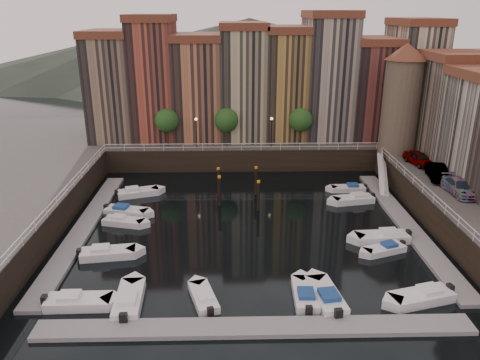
{
  "coord_description": "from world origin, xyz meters",
  "views": [
    {
      "loc": [
        -1.64,
        -43.47,
        20.65
      ],
      "look_at": [
        -0.51,
        4.0,
        3.24
      ],
      "focal_mm": 35.0,
      "sensor_mm": 36.0,
      "label": 1
    }
  ],
  "objects_px": {
    "mooring_pilings": "(238,188)",
    "boat_left_0": "(77,302)",
    "gangway": "(383,172)",
    "car_b": "(437,173)",
    "corner_tower": "(402,98)",
    "boat_left_1": "(107,253)",
    "car_c": "(459,188)",
    "boat_left_2": "(123,221)",
    "car_a": "(419,159)"
  },
  "relations": [
    {
      "from": "car_a",
      "to": "car_c",
      "type": "distance_m",
      "value": 9.4
    },
    {
      "from": "corner_tower",
      "to": "boat_left_0",
      "type": "distance_m",
      "value": 44.64
    },
    {
      "from": "boat_left_1",
      "to": "car_b",
      "type": "height_order",
      "value": "car_b"
    },
    {
      "from": "corner_tower",
      "to": "car_b",
      "type": "distance_m",
      "value": 12.13
    },
    {
      "from": "corner_tower",
      "to": "car_a",
      "type": "bearing_deg",
      "value": -79.48
    },
    {
      "from": "car_a",
      "to": "car_b",
      "type": "height_order",
      "value": "car_b"
    },
    {
      "from": "boat_left_1",
      "to": "car_a",
      "type": "relative_size",
      "value": 1.12
    },
    {
      "from": "boat_left_2",
      "to": "car_a",
      "type": "relative_size",
      "value": 0.99
    },
    {
      "from": "boat_left_1",
      "to": "car_b",
      "type": "distance_m",
      "value": 35.52
    },
    {
      "from": "car_c",
      "to": "boat_left_1",
      "type": "bearing_deg",
      "value": -170.97
    },
    {
      "from": "gangway",
      "to": "boat_left_0",
      "type": "relative_size",
      "value": 1.64
    },
    {
      "from": "corner_tower",
      "to": "gangway",
      "type": "xyz_separation_m",
      "value": [
        -2.9,
        -4.5,
        -8.28
      ]
    },
    {
      "from": "boat_left_1",
      "to": "boat_left_0",
      "type": "bearing_deg",
      "value": -100.54
    },
    {
      "from": "gangway",
      "to": "boat_left_2",
      "type": "xyz_separation_m",
      "value": [
        -29.63,
        -10.05,
        -1.57
      ]
    },
    {
      "from": "boat_left_0",
      "to": "car_a",
      "type": "bearing_deg",
      "value": 33.65
    },
    {
      "from": "car_a",
      "to": "boat_left_0",
      "type": "bearing_deg",
      "value": -157.43
    },
    {
      "from": "gangway",
      "to": "car_c",
      "type": "distance_m",
      "value": 11.19
    },
    {
      "from": "gangway",
      "to": "boat_left_1",
      "type": "relative_size",
      "value": 1.62
    },
    {
      "from": "gangway",
      "to": "car_b",
      "type": "height_order",
      "value": "car_b"
    },
    {
      "from": "car_b",
      "to": "car_c",
      "type": "height_order",
      "value": "car_b"
    },
    {
      "from": "boat_left_0",
      "to": "car_a",
      "type": "xyz_separation_m",
      "value": [
        33.9,
        23.26,
        3.39
      ]
    },
    {
      "from": "car_a",
      "to": "boat_left_2",
      "type": "bearing_deg",
      "value": -176.36
    },
    {
      "from": "boat_left_0",
      "to": "car_a",
      "type": "distance_m",
      "value": 41.25
    },
    {
      "from": "boat_left_1",
      "to": "car_a",
      "type": "height_order",
      "value": "car_a"
    },
    {
      "from": "mooring_pilings",
      "to": "boat_left_0",
      "type": "relative_size",
      "value": 0.99
    },
    {
      "from": "corner_tower",
      "to": "boat_left_0",
      "type": "height_order",
      "value": "corner_tower"
    },
    {
      "from": "car_b",
      "to": "car_c",
      "type": "distance_m",
      "value": 4.41
    },
    {
      "from": "car_a",
      "to": "boat_left_1",
      "type": "bearing_deg",
      "value": -166.43
    },
    {
      "from": "boat_left_0",
      "to": "gangway",
      "type": "bearing_deg",
      "value": 37.84
    },
    {
      "from": "corner_tower",
      "to": "car_c",
      "type": "xyz_separation_m",
      "value": [
        1.48,
        -14.63,
        -6.45
      ]
    },
    {
      "from": "corner_tower",
      "to": "car_a",
      "type": "height_order",
      "value": "corner_tower"
    },
    {
      "from": "car_a",
      "to": "car_b",
      "type": "relative_size",
      "value": 0.94
    },
    {
      "from": "corner_tower",
      "to": "gangway",
      "type": "relative_size",
      "value": 1.66
    },
    {
      "from": "car_b",
      "to": "car_c",
      "type": "bearing_deg",
      "value": -74.56
    },
    {
      "from": "gangway",
      "to": "corner_tower",
      "type": "bearing_deg",
      "value": 57.2
    },
    {
      "from": "corner_tower",
      "to": "mooring_pilings",
      "type": "height_order",
      "value": "corner_tower"
    },
    {
      "from": "corner_tower",
      "to": "car_c",
      "type": "relative_size",
      "value": 2.7
    },
    {
      "from": "corner_tower",
      "to": "car_c",
      "type": "height_order",
      "value": "corner_tower"
    },
    {
      "from": "corner_tower",
      "to": "mooring_pilings",
      "type": "bearing_deg",
      "value": -157.23
    },
    {
      "from": "boat_left_0",
      "to": "mooring_pilings",
      "type": "bearing_deg",
      "value": 57.52
    },
    {
      "from": "boat_left_0",
      "to": "car_c",
      "type": "height_order",
      "value": "car_c"
    },
    {
      "from": "car_b",
      "to": "boat_left_0",
      "type": "bearing_deg",
      "value": -141.56
    },
    {
      "from": "gangway",
      "to": "car_b",
      "type": "relative_size",
      "value": 1.71
    },
    {
      "from": "boat_left_1",
      "to": "boat_left_2",
      "type": "bearing_deg",
      "value": 82.39
    },
    {
      "from": "boat_left_2",
      "to": "car_a",
      "type": "bearing_deg",
      "value": 29.74
    },
    {
      "from": "boat_left_1",
      "to": "car_b",
      "type": "relative_size",
      "value": 1.05
    },
    {
      "from": "boat_left_2",
      "to": "car_c",
      "type": "height_order",
      "value": "car_c"
    },
    {
      "from": "boat_left_0",
      "to": "car_b",
      "type": "relative_size",
      "value": 1.04
    },
    {
      "from": "car_b",
      "to": "mooring_pilings",
      "type": "bearing_deg",
      "value": -173.9
    },
    {
      "from": "car_c",
      "to": "corner_tower",
      "type": "bearing_deg",
      "value": 93.88
    }
  ]
}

